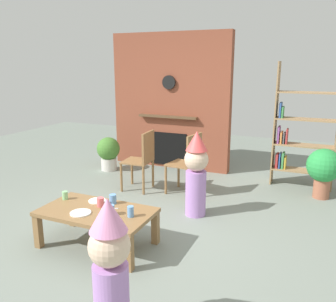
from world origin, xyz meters
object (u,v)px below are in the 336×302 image
at_px(paper_plate_rear, 97,201).
at_px(child_in_pink, 196,172).
at_px(child_with_cone_hat, 110,266).
at_px(bookshelf, 300,132).
at_px(paper_cup_near_left, 113,199).
at_px(paper_cup_far_left, 100,202).
at_px(birthday_cake_slice, 110,216).
at_px(paper_plate_front, 81,213).
at_px(dining_chair_left, 143,157).
at_px(paper_cup_center, 111,210).
at_px(potted_plant_tall, 324,168).
at_px(dining_chair_middle, 188,160).
at_px(paper_cup_near_right, 65,195).
at_px(potted_plant_short, 108,152).
at_px(coffee_table, 97,215).
at_px(paper_cup_far_right, 131,211).

height_order(paper_plate_rear, child_in_pink, child_in_pink).
bearing_deg(child_with_cone_hat, child_in_pink, -35.21).
relative_size(bookshelf, paper_cup_near_left, 18.44).
relative_size(paper_cup_far_left, birthday_cake_slice, 0.95).
distance_m(bookshelf, paper_plate_front, 3.53).
bearing_deg(paper_plate_rear, dining_chair_left, 98.07).
height_order(paper_cup_center, potted_plant_tall, potted_plant_tall).
bearing_deg(potted_plant_tall, paper_plate_front, -131.31).
height_order(paper_plate_rear, potted_plant_tall, potted_plant_tall).
bearing_deg(dining_chair_middle, bookshelf, -134.28).
distance_m(paper_cup_center, dining_chair_middle, 1.84).
xyz_separation_m(bookshelf, paper_cup_near_right, (-2.26, -2.72, -0.41)).
bearing_deg(dining_chair_middle, paper_cup_center, 95.09).
xyz_separation_m(paper_plate_front, paper_plate_rear, (-0.03, 0.34, 0.00)).
bearing_deg(potted_plant_short, child_in_pink, -30.41).
bearing_deg(paper_cup_near_left, birthday_cake_slice, -60.95).
xyz_separation_m(paper_plate_rear, dining_chair_middle, (0.47, 1.59, 0.11)).
relative_size(birthday_cake_slice, potted_plant_tall, 0.14).
bearing_deg(dining_chair_left, child_in_pink, 148.86).
xyz_separation_m(paper_cup_near_left, paper_plate_front, (-0.16, -0.35, -0.05)).
distance_m(child_in_pink, potted_plant_tall, 1.93).
distance_m(bookshelf, birthday_cake_slice, 3.36).
relative_size(paper_plate_front, birthday_cake_slice, 2.12).
bearing_deg(dining_chair_left, bookshelf, -154.72).
height_order(coffee_table, child_with_cone_hat, child_with_cone_hat).
distance_m(paper_plate_front, dining_chair_middle, 1.98).
distance_m(paper_plate_front, child_in_pink, 1.51).
xyz_separation_m(paper_cup_center, potted_plant_tall, (1.94, 2.45, -0.01)).
xyz_separation_m(bookshelf, paper_cup_near_left, (-1.70, -2.62, -0.40)).
bearing_deg(paper_cup_center, dining_chair_middle, 85.52).
xyz_separation_m(paper_cup_near_right, potted_plant_short, (-0.89, 2.25, -0.10)).
bearing_deg(child_with_cone_hat, paper_cup_center, -6.42).
relative_size(bookshelf, child_with_cone_hat, 1.85).
relative_size(dining_chair_middle, potted_plant_tall, 1.26).
height_order(paper_cup_far_right, potted_plant_short, potted_plant_short).
xyz_separation_m(bookshelf, dining_chair_middle, (-1.42, -1.04, -0.34)).
xyz_separation_m(paper_cup_near_left, dining_chair_left, (-0.40, 1.47, 0.06)).
xyz_separation_m(paper_cup_center, birthday_cake_slice, (0.06, -0.11, -0.01)).
height_order(bookshelf, paper_plate_rear, bookshelf).
height_order(paper_cup_near_right, paper_cup_far_right, paper_cup_far_right).
bearing_deg(paper_plate_front, paper_cup_far_left, 71.16).
relative_size(coffee_table, paper_cup_near_left, 11.33).
bearing_deg(birthday_cake_slice, paper_cup_far_right, 45.77).
xyz_separation_m(paper_cup_near_right, child_with_cone_hat, (1.32, -1.14, 0.10)).
distance_m(paper_cup_center, child_in_pink, 1.29).
bearing_deg(paper_plate_front, paper_plate_rear, 95.77).
xyz_separation_m(paper_plate_rear, potted_plant_short, (-1.25, 2.16, -0.06)).
xyz_separation_m(paper_cup_far_left, birthday_cake_slice, (0.28, -0.24, -0.01)).
distance_m(paper_cup_center, birthday_cake_slice, 0.12).
bearing_deg(paper_cup_far_left, paper_plate_front, -108.84).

